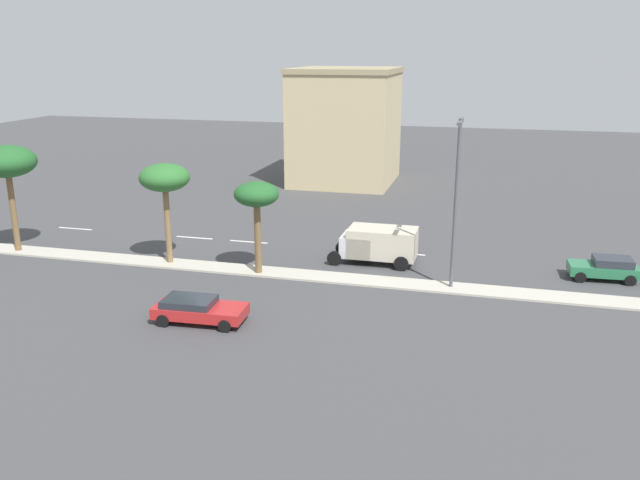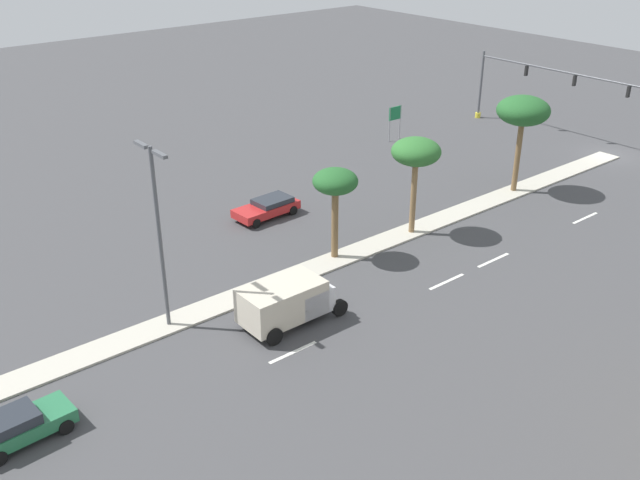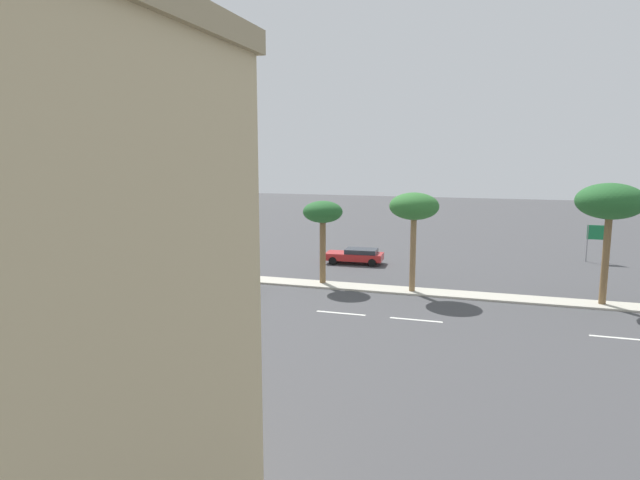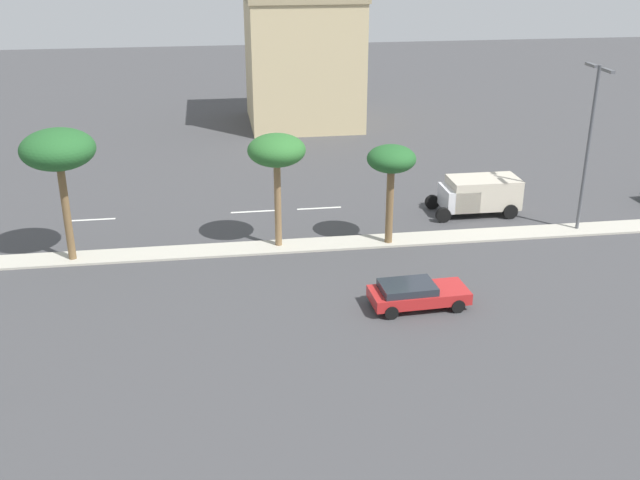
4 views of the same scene
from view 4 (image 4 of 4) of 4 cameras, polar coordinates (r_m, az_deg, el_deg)
The scene contains 12 objects.
ground_plane at distance 44.10m, azimuth 13.40°, elevation 0.36°, with size 160.00×160.00×0.00m, color #424244.
lane_stripe_inboard at distance 47.28m, azimuth -17.07°, elevation 1.49°, with size 0.20×2.80×0.01m, color silver.
lane_stripe_trailing at distance 46.72m, azimuth -5.13°, elevation 2.18°, with size 0.20×2.80×0.01m, color silver.
lane_stripe_left at distance 47.10m, azimuth -0.07°, elevation 2.45°, with size 0.20×2.80×0.01m, color silver.
lane_stripe_right at distance 49.79m, azimuth 12.54°, elevation 3.03°, with size 0.20×2.80×0.01m, color silver.
commercial_building at distance 68.02m, azimuth -1.34°, elevation 13.64°, with size 10.97×9.92×11.29m.
palm_tree_near at distance 39.80m, azimuth -19.43°, elevation 6.44°, with size 3.75×3.75×7.02m.
palm_tree_inboard at distance 39.59m, azimuth -3.34°, elevation 6.72°, with size 3.09×3.09×6.27m.
palm_tree_rear at distance 40.29m, azimuth 5.48°, elevation 5.98°, with size 2.65×2.65×5.56m.
street_lamp_trailing at distance 44.48m, azimuth 19.97°, elevation 7.53°, with size 2.90×0.24×9.45m.
sedan_red_rear at distance 34.85m, azimuth 7.38°, elevation -4.08°, with size 2.26×4.64×1.23m.
box_truck at distance 46.83m, azimuth 11.91°, elevation 3.47°, with size 2.62×5.42×2.27m.
Camera 4 is at (37.81, 20.62, 16.21)m, focal length 41.79 mm.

